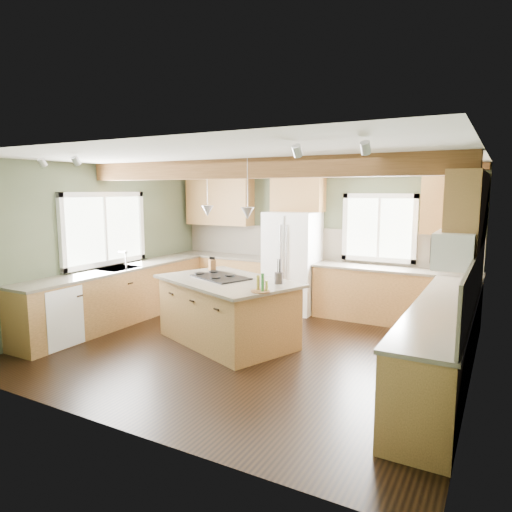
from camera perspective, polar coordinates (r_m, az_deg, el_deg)
The scene contains 37 objects.
floor at distance 6.51m, azimuth -0.88°, elevation -11.36°, with size 5.60×5.60×0.00m, color black.
ceiling at distance 6.15m, azimuth -0.94°, elevation 12.12°, with size 5.60×5.60×0.00m, color silver.
wall_back at distance 8.44m, azimuth 7.51°, elevation 2.14°, with size 5.60×5.60×0.00m, color #454E37.
wall_left at distance 7.95m, azimuth -18.73°, elevation 1.41°, with size 5.00×5.00×0.00m, color #454E37.
wall_right at distance 5.41m, azimuth 25.85°, elevation -1.99°, with size 5.00×5.00×0.00m, color #454E37.
ceiling_beam at distance 6.21m, azimuth -0.60°, elevation 10.88°, with size 5.55×0.26×0.26m, color #4F3016.
soffit_trim at distance 8.31m, azimuth 7.42°, elevation 10.61°, with size 5.55×0.20×0.10m, color #4F3016.
backsplash_back at distance 8.44m, azimuth 7.47°, elevation 1.52°, with size 5.58×0.03×0.58m, color brown.
backsplash_right at distance 5.47m, azimuth 25.66°, elevation -2.82°, with size 0.03×3.70×0.58m, color brown.
base_cab_back_left at distance 9.11m, azimuth -3.84°, elevation -2.84°, with size 2.02×0.60×0.88m, color brown.
counter_back_left at distance 9.04m, azimuth -3.87°, elevation 0.03°, with size 2.06×0.64×0.04m, color #433C31.
base_cab_back_right at distance 7.88m, azimuth 16.77°, elevation -4.91°, with size 2.62×0.60×0.88m, color brown.
counter_back_right at distance 7.79m, azimuth 16.91°, elevation -1.61°, with size 2.66×0.64×0.04m, color #433C31.
base_cab_left at distance 7.91m, azimuth -16.70°, elevation -4.86°, with size 0.60×3.70×0.88m, color brown.
counter_left at distance 7.83m, azimuth -16.84°, elevation -1.57°, with size 0.64×3.74×0.04m, color #433C31.
base_cab_right at distance 5.68m, azimuth 22.27°, elevation -10.26°, with size 0.60×3.70×0.88m, color brown.
counter_right at distance 5.56m, azimuth 22.52°, elevation -5.75°, with size 0.64×3.74×0.04m, color #433C31.
upper_cab_back_left at distance 9.16m, azimuth -4.57°, elevation 6.73°, with size 1.40×0.35×0.90m, color brown.
upper_cab_over_fridge at distance 8.35m, azimuth 5.25°, elevation 7.95°, with size 0.96×0.35×0.70m, color brown.
upper_cab_right at distance 6.25m, azimuth 25.07°, elevation 5.33°, with size 0.35×2.20×0.90m, color brown.
upper_cab_back_corner at distance 7.70m, azimuth 23.37°, elevation 5.82°, with size 0.90×0.35×0.90m, color brown.
window_left at distance 7.95m, azimuth -18.45°, elevation 3.23°, with size 0.04×1.60×1.05m, color white.
window_back at distance 8.06m, azimuth 15.15°, elevation 3.43°, with size 1.10×0.04×1.00m, color white.
sink at distance 7.82m, azimuth -16.84°, elevation -1.54°, with size 0.50×0.65×0.03m, color #262628.
faucet at distance 7.68m, azimuth -15.95°, elevation -0.59°, with size 0.02×0.02×0.28m, color #B2B2B7.
dishwasher at distance 7.09m, azimuth -24.18°, elevation -6.83°, with size 0.60×0.60×0.84m, color white.
oven at distance 4.47m, azimuth 20.12°, elevation -15.34°, with size 0.60×0.72×0.84m, color white.
microwave at distance 5.34m, azimuth 23.63°, elevation 0.74°, with size 0.40×0.70×0.38m, color white.
pendant_left at distance 6.80m, azimuth -6.07°, elevation 5.62°, with size 0.18×0.18×0.16m, color #B2B2B7.
pendant_right at distance 6.03m, azimuth -1.07°, elevation 5.35°, with size 0.18×0.18×0.16m, color #B2B2B7.
refrigerator at distance 8.26m, azimuth 4.57°, elevation -0.74°, with size 0.90×0.74×1.80m, color white.
island at distance 6.64m, azimuth -3.61°, elevation -7.02°, with size 1.89×1.16×0.88m, color brown.
island_top at distance 6.53m, azimuth -3.64°, elevation -3.12°, with size 2.02×1.28×0.04m, color #433C31.
cooktop at distance 6.65m, azimuth -4.44°, elevation -2.66°, with size 0.82×0.55×0.02m, color black.
knife_block at distance 7.13m, azimuth -5.50°, elevation -1.22°, with size 0.12×0.09×0.20m, color brown.
utensil_crock at distance 6.22m, azimuth 2.85°, elevation -2.77°, with size 0.12×0.12×0.15m, color #3C3530.
bottle_tray at distance 5.71m, azimuth 0.56°, elevation -3.38°, with size 0.25×0.25×0.23m, color brown, non-canonical shape.
Camera 1 is at (3.04, -5.33, 2.18)m, focal length 32.00 mm.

